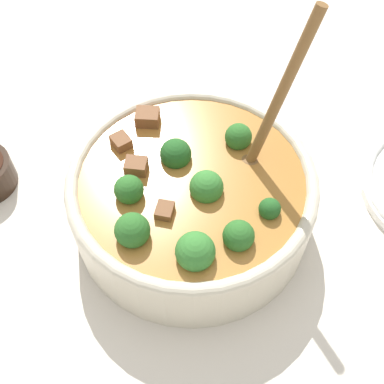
% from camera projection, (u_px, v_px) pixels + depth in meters
% --- Properties ---
extents(ground_plane, '(4.00, 4.00, 0.00)m').
position_uv_depth(ground_plane, '(192.00, 218.00, 0.62)').
color(ground_plane, silver).
extents(stew_bowl, '(0.29, 0.29, 0.28)m').
position_uv_depth(stew_bowl, '(192.00, 195.00, 0.57)').
color(stew_bowl, beige).
rests_on(stew_bowl, ground_plane).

